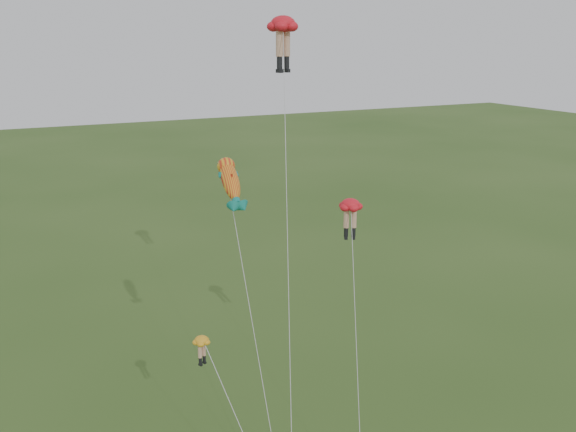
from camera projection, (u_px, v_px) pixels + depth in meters
name	position (u px, v px, depth m)	size (l,w,h in m)	color
legs_kite_red_high	(283.00, 33.00, 33.74)	(6.19, 12.67, 22.88)	red
legs_kite_red_mid	(351.00, 213.00, 33.71)	(3.99, 7.75, 13.60)	red
legs_kite_yellow	(208.00, 356.00, 29.10)	(2.83, 6.06, 8.67)	gold
fish_kite	(230.00, 182.00, 29.95)	(1.18, 7.09, 16.50)	gold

